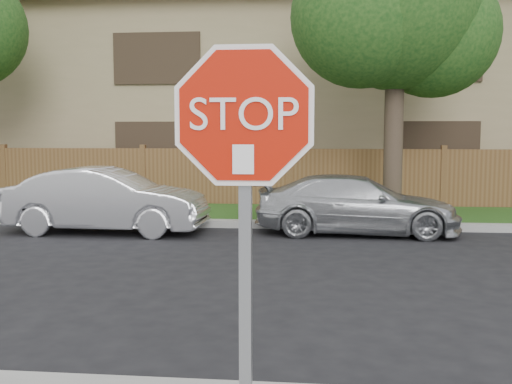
# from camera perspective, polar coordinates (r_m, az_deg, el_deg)

# --- Properties ---
(far_curb) EXTENTS (70.00, 0.30, 0.15)m
(far_curb) POSITION_cam_1_polar(r_m,az_deg,el_deg) (12.86, 2.47, -3.10)
(far_curb) COLOR gray
(far_curb) RESTS_ON ground
(grass_strip) EXTENTS (70.00, 3.00, 0.12)m
(grass_strip) POSITION_cam_1_polar(r_m,az_deg,el_deg) (14.49, 2.87, -2.15)
(grass_strip) COLOR #1E4714
(grass_strip) RESTS_ON ground
(fence) EXTENTS (70.00, 0.12, 1.60)m
(fence) POSITION_cam_1_polar(r_m,az_deg,el_deg) (16.00, 3.20, 1.27)
(fence) COLOR brown
(fence) RESTS_ON ground
(apartment_building) EXTENTS (35.20, 9.20, 7.20)m
(apartment_building) POSITION_cam_1_polar(r_m,az_deg,el_deg) (21.60, 3.97, 9.69)
(apartment_building) COLOR #95865D
(apartment_building) RESTS_ON ground
(tree_mid) EXTENTS (4.80, 3.90, 7.35)m
(tree_mid) POSITION_cam_1_polar(r_m,az_deg,el_deg) (14.48, 13.37, 16.84)
(tree_mid) COLOR #382B21
(tree_mid) RESTS_ON ground
(stop_sign) EXTENTS (1.01, 0.13, 2.55)m
(stop_sign) POSITION_cam_1_polar(r_m,az_deg,el_deg) (3.09, -1.12, 1.30)
(stop_sign) COLOR gray
(stop_sign) RESTS_ON sidewalk_near
(sedan_left) EXTENTS (4.06, 1.49, 1.33)m
(sedan_left) POSITION_cam_1_polar(r_m,az_deg,el_deg) (12.55, -14.04, -0.78)
(sedan_left) COLOR silver
(sedan_left) RESTS_ON ground
(sedan_right) EXTENTS (4.12, 1.75, 1.18)m
(sedan_right) POSITION_cam_1_polar(r_m,az_deg,el_deg) (12.25, 9.56, -1.19)
(sedan_right) COLOR #AFB3B7
(sedan_right) RESTS_ON ground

